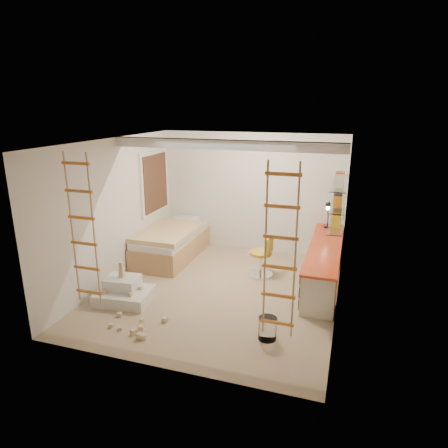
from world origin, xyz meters
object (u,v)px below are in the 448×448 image
(bed, at_px, (171,243))
(play_platform, at_px, (124,292))
(desk, at_px, (324,263))
(swivel_chair, at_px, (262,262))

(bed, height_order, play_platform, bed)
(desk, relative_size, bed, 1.40)
(desk, distance_m, play_platform, 3.54)
(desk, distance_m, swivel_chair, 1.15)
(bed, xyz_separation_m, swivel_chair, (2.05, -0.37, -0.03))
(desk, relative_size, swivel_chair, 3.46)
(desk, relative_size, play_platform, 2.97)
(desk, height_order, play_platform, desk)
(desk, bearing_deg, bed, 173.51)
(desk, height_order, bed, desk)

